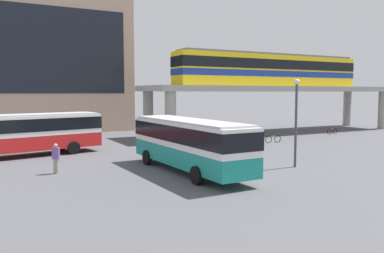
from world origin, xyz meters
name	(u,v)px	position (x,y,z in m)	size (l,w,h in m)	color
ground_plane	(157,146)	(0.00, 10.00, 0.00)	(120.00, 120.00, 0.00)	#515156
station_building	(10,60)	(-10.75, 30.72, 8.80)	(27.86, 12.33, 17.60)	tan
elevated_platform	(277,92)	(17.66, 14.38, 4.88)	(33.59, 7.39, 5.57)	#9E9B93
train	(271,70)	(16.59, 14.38, 7.54)	(24.96, 2.96, 3.84)	yellow
bus_main	(189,140)	(-2.84, -1.73, 1.99)	(3.02, 11.11, 3.22)	teal
bus_secondary	(28,130)	(-10.93, 9.33, 1.99)	(11.32, 4.61, 3.22)	red
bicycle_blue	(237,137)	(8.74, 9.90, 0.36)	(1.68, 0.73, 1.04)	black
bicycle_red	(332,131)	(21.99, 9.67, 0.36)	(1.79, 0.24, 1.04)	black
bicycle_green	(273,139)	(10.89, 6.88, 0.36)	(1.79, 0.18, 1.04)	black
pedestrian_by_bike_rack	(217,136)	(5.26, 8.04, 0.87)	(0.47, 0.39, 1.83)	#33663F
pedestrian_walking_across	(56,159)	(-10.10, 1.62, 0.86)	(0.48, 0.42, 1.82)	gray
lamp_post	(296,115)	(4.06, -3.56, 3.42)	(0.36, 0.36, 5.74)	#3F3F44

